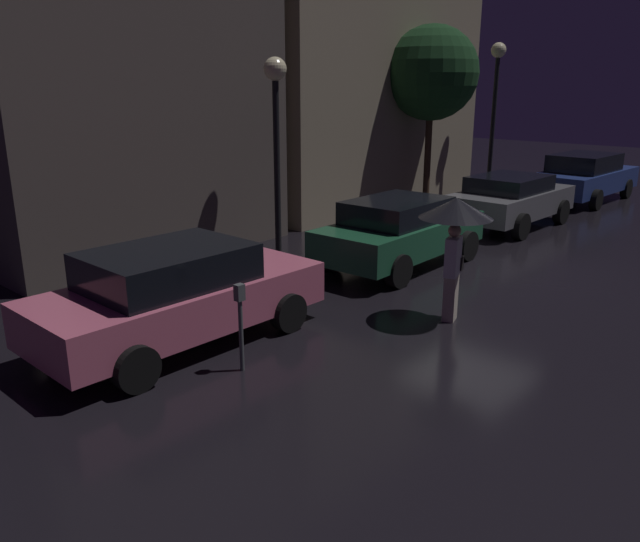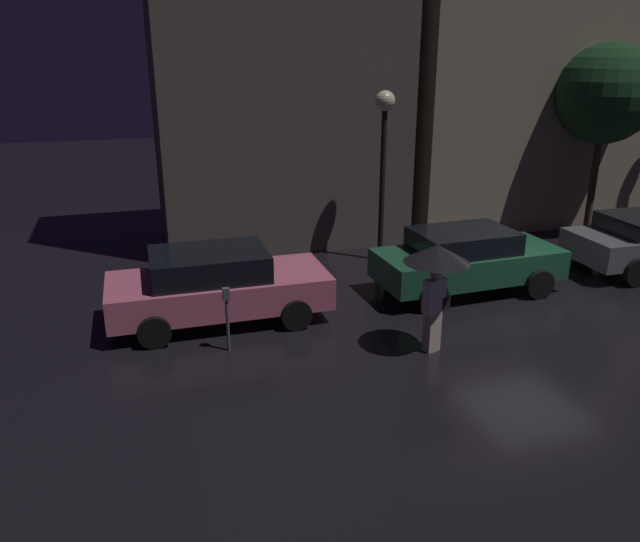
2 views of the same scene
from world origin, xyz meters
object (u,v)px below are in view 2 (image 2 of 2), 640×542
pedestrian_with_umbrella (436,265)px  street_lamp_near (384,136)px  parking_meter (227,312)px  parked_car_green (467,259)px  parked_car_pink (217,284)px

pedestrian_with_umbrella → street_lamp_near: bearing=60.1°
parking_meter → street_lamp_near: street_lamp_near is taller
parked_car_green → parked_car_pink: bearing=177.8°
pedestrian_with_umbrella → parked_car_pink: bearing=126.5°
parking_meter → street_lamp_near: (4.59, 4.02, 2.42)m
parked_car_green → street_lamp_near: street_lamp_near is taller
parking_meter → parked_car_pink: bearing=89.0°
parked_car_pink → pedestrian_with_umbrella: (3.48, -2.50, 0.89)m
street_lamp_near → parking_meter: bearing=-138.8°
parked_car_pink → parking_meter: 1.43m
parked_car_pink → parking_meter: bearing=-90.6°
parked_car_pink → parking_meter: (-0.02, -1.42, -0.01)m
parked_car_pink → street_lamp_near: street_lamp_near is taller
parked_car_green → parking_meter: bearing=-167.9°
parked_car_pink → parked_car_green: size_ratio=1.04×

